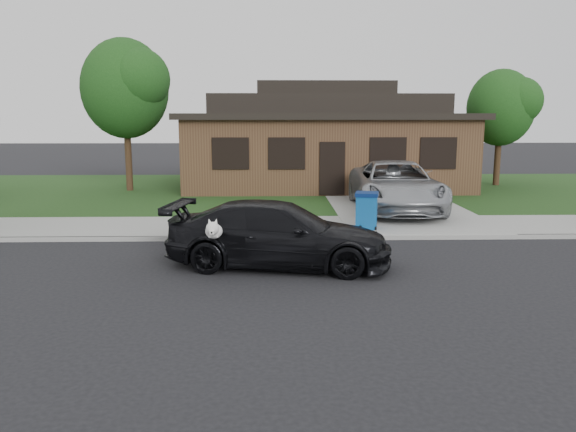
{
  "coord_description": "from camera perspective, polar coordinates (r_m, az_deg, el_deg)",
  "views": [
    {
      "loc": [
        1.69,
        -11.12,
        3.25
      ],
      "look_at": [
        2.0,
        1.0,
        1.1
      ],
      "focal_mm": 35.0,
      "sensor_mm": 36.0,
      "label": 1
    }
  ],
  "objects": [
    {
      "name": "driveway",
      "position": [
        21.79,
        9.96,
        1.51
      ],
      "size": [
        4.5,
        13.0,
        0.14
      ],
      "primitive_type": "cube",
      "color": "gray",
      "rests_on": "ground"
    },
    {
      "name": "lawn",
      "position": [
        24.39,
        -5.43,
        2.51
      ],
      "size": [
        60.0,
        13.0,
        0.13
      ],
      "primitive_type": "cube",
      "color": "#193814",
      "rests_on": "ground"
    },
    {
      "name": "tree_1",
      "position": [
        27.58,
        21.16,
        10.35
      ],
      "size": [
        3.15,
        3.0,
        5.25
      ],
      "color": "#332114",
      "rests_on": "ground"
    },
    {
      "name": "sidewalk",
      "position": [
        16.52,
        -7.31,
        -1.16
      ],
      "size": [
        60.0,
        3.0,
        0.12
      ],
      "primitive_type": "cube",
      "color": "gray",
      "rests_on": "ground"
    },
    {
      "name": "minivan",
      "position": [
        19.24,
        10.86,
        3.04
      ],
      "size": [
        2.99,
        6.02,
        1.64
      ],
      "primitive_type": "imported",
      "rotation": [
        0.0,
        0.0,
        -0.05
      ],
      "color": "#A4A7AB",
      "rests_on": "driveway"
    },
    {
      "name": "house",
      "position": [
        26.24,
        3.62,
        7.6
      ],
      "size": [
        12.6,
        8.6,
        4.65
      ],
      "color": "#422B1C",
      "rests_on": "ground"
    },
    {
      "name": "curb",
      "position": [
        15.06,
        -7.88,
        -2.27
      ],
      "size": [
        60.0,
        0.12,
        0.12
      ],
      "primitive_type": "cube",
      "color": "gray",
      "rests_on": "ground"
    },
    {
      "name": "tree_0",
      "position": [
        24.77,
        -15.93,
        12.52
      ],
      "size": [
        3.78,
        3.6,
        6.34
      ],
      "color": "#332114",
      "rests_on": "ground"
    },
    {
      "name": "sedan",
      "position": [
        12.28,
        -0.95,
        -1.88
      ],
      "size": [
        5.15,
        2.76,
        1.42
      ],
      "rotation": [
        0.0,
        0.0,
        1.41
      ],
      "color": "black",
      "rests_on": "ground"
    },
    {
      "name": "recycling_bin",
      "position": [
        15.95,
        7.99,
        0.56
      ],
      "size": [
        0.75,
        0.75,
        1.04
      ],
      "rotation": [
        0.0,
        0.0,
        -0.22
      ],
      "color": "#0C4C8E",
      "rests_on": "sidewalk"
    },
    {
      "name": "ground",
      "position": [
        11.71,
        -9.76,
        -6.21
      ],
      "size": [
        120.0,
        120.0,
        0.0
      ],
      "primitive_type": "plane",
      "color": "black",
      "rests_on": "ground"
    }
  ]
}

